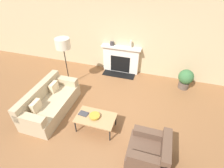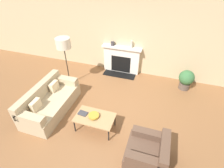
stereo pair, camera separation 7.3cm
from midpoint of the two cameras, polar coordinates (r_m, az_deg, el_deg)
ground_plane at (r=4.87m, az=-4.04°, el=-12.95°), size 18.00×18.00×0.00m
wall_back at (r=6.38m, az=4.82°, el=15.71°), size 18.00×0.06×2.90m
fireplace at (r=6.68m, az=2.57°, el=7.90°), size 1.47×0.59×1.04m
couch at (r=5.34m, az=-20.06°, el=-5.79°), size 0.88×1.90×0.78m
armchair_near at (r=4.11m, az=11.60°, el=-20.97°), size 0.86×0.83×0.70m
coffee_table at (r=4.52m, az=-5.83°, el=-11.02°), size 0.99×0.60×0.41m
bowl at (r=4.47m, az=-6.17°, el=-10.31°), size 0.27×0.27×0.07m
book at (r=4.61m, az=-9.73°, el=-9.51°), size 0.26×0.19×0.02m
floor_lamp at (r=5.72m, az=-16.09°, el=12.01°), size 0.46×0.46×1.69m
mantel_vase_left at (r=6.52m, az=-0.40°, el=13.09°), size 0.14×0.14×0.14m
mantel_vase_center_left at (r=6.34m, az=5.85°, el=12.80°), size 0.07×0.07×0.26m
potted_plant at (r=6.32m, az=22.59°, el=1.71°), size 0.49×0.49×0.69m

